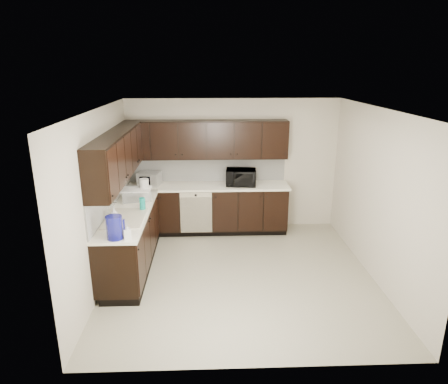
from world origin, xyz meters
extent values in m
plane|color=#A09C85|center=(0.00, 0.00, 0.00)|extent=(4.00, 4.00, 0.00)
plane|color=white|center=(0.00, 0.00, 2.50)|extent=(4.00, 4.00, 0.00)
cube|color=beige|center=(0.00, 2.00, 1.25)|extent=(4.00, 0.02, 2.50)
cube|color=beige|center=(-2.00, 0.00, 1.25)|extent=(0.02, 4.00, 2.50)
cube|color=beige|center=(2.00, 0.00, 1.25)|extent=(0.02, 4.00, 2.50)
cube|color=beige|center=(0.00, -2.00, 1.25)|extent=(4.00, 0.02, 2.50)
cube|color=black|center=(-0.50, 1.70, 0.45)|extent=(3.00, 0.60, 0.90)
cube|color=black|center=(-1.70, 0.30, 0.45)|extent=(0.60, 2.20, 0.90)
cube|color=black|center=(-0.50, 1.73, 0.05)|extent=(3.00, 0.54, 0.10)
cube|color=black|center=(-1.67, 0.30, 0.05)|extent=(0.54, 2.20, 0.10)
cube|color=white|center=(-0.50, 1.70, 0.92)|extent=(3.03, 0.63, 0.04)
cube|color=white|center=(-1.70, 0.30, 0.92)|extent=(0.63, 2.23, 0.04)
cube|color=silver|center=(-0.50, 1.99, 1.18)|extent=(3.00, 0.02, 0.48)
cube|color=silver|center=(-1.99, 0.60, 1.18)|extent=(0.02, 2.80, 0.48)
cube|color=black|center=(-0.50, 1.83, 1.77)|extent=(3.00, 0.33, 0.70)
cube|color=black|center=(-1.83, 0.43, 1.77)|extent=(0.33, 2.47, 0.70)
cube|color=beige|center=(-0.70, 1.41, 0.50)|extent=(0.58, 0.02, 0.78)
cube|color=beige|center=(-0.70, 1.40, 0.84)|extent=(0.58, 0.03, 0.08)
cylinder|color=black|center=(-0.70, 1.39, 0.84)|extent=(0.04, 0.02, 0.04)
cube|color=beige|center=(-1.68, 0.00, 0.95)|extent=(0.54, 0.82, 0.03)
cube|color=beige|center=(-1.68, -0.20, 0.86)|extent=(0.42, 0.34, 0.16)
cube|color=beige|center=(-1.68, 0.20, 0.86)|extent=(0.42, 0.34, 0.16)
cylinder|color=silver|center=(-1.90, 0.00, 1.07)|extent=(0.03, 0.03, 0.26)
cylinder|color=silver|center=(-1.85, 0.00, 1.19)|extent=(0.14, 0.02, 0.02)
cylinder|color=#B2B2B7|center=(-1.68, -0.20, 0.89)|extent=(0.20, 0.20, 0.10)
imported|color=black|center=(0.13, 1.66, 1.09)|extent=(0.57, 0.41, 0.30)
imported|color=gray|center=(-1.51, -0.70, 1.04)|extent=(0.11, 0.11, 0.20)
imported|color=gray|center=(-1.78, -0.21, 1.07)|extent=(0.12, 0.12, 0.26)
cube|color=silver|center=(-1.56, 1.73, 1.06)|extent=(0.45, 0.37, 0.25)
cube|color=white|center=(-1.66, 0.87, 1.03)|extent=(0.53, 0.44, 0.18)
cylinder|color=#0E1086|center=(-1.67, -0.70, 1.09)|extent=(0.24, 0.24, 0.31)
cylinder|color=#0D9081|center=(-1.48, 0.36, 1.04)|extent=(0.11, 0.11, 0.20)
cylinder|color=silver|center=(-1.54, 0.95, 1.11)|extent=(0.18, 0.18, 0.33)
camera|label=1|loc=(-0.45, -5.46, 3.05)|focal=32.00mm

